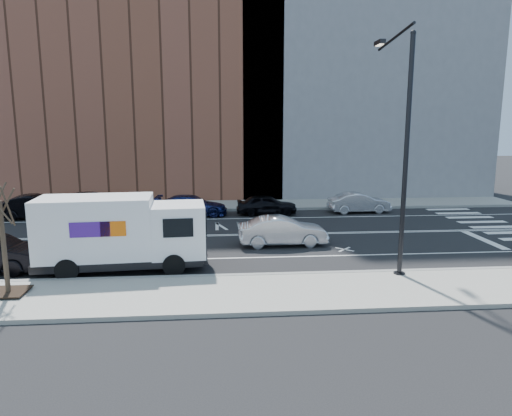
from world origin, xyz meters
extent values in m
plane|color=black|center=(0.00, 0.00, 0.00)|extent=(120.00, 120.00, 0.00)
cube|color=gray|center=(0.00, -8.80, 0.07)|extent=(44.00, 3.60, 0.15)
cube|color=gray|center=(0.00, 8.80, 0.07)|extent=(44.00, 3.60, 0.15)
cube|color=gray|center=(0.00, -7.00, 0.08)|extent=(44.00, 0.25, 0.17)
cube|color=gray|center=(0.00, 7.00, 0.08)|extent=(44.00, 0.25, 0.17)
cube|color=brown|center=(-8.00, 15.60, 11.00)|extent=(26.00, 10.00, 22.00)
cube|color=slate|center=(12.00, 15.60, 13.00)|extent=(20.00, 10.00, 26.00)
cylinder|color=black|center=(7.00, -7.40, 4.50)|extent=(0.18, 0.18, 9.00)
cylinder|color=black|center=(7.00, -7.40, 0.10)|extent=(0.44, 0.44, 0.20)
sphere|color=black|center=(7.00, -7.40, 8.95)|extent=(0.20, 0.20, 0.20)
cylinder|color=black|center=(7.00, -5.70, 9.10)|extent=(0.11, 3.49, 0.48)
cube|color=black|center=(7.00, -4.00, 9.20)|extent=(0.25, 0.80, 0.18)
cube|color=#FFF2CC|center=(7.00, -4.00, 9.10)|extent=(0.18, 0.55, 0.03)
cube|color=black|center=(-7.00, -8.40, 0.23)|extent=(1.20, 1.20, 0.04)
cylinder|color=#382B1E|center=(-7.00, -8.40, 1.75)|extent=(0.16, 0.16, 3.20)
cylinder|color=#382B1E|center=(-6.75, -8.40, 3.15)|extent=(0.06, 0.80, 1.44)
cylinder|color=#382B1E|center=(-6.92, -8.16, 3.15)|extent=(0.81, 0.31, 1.19)
cube|color=black|center=(-3.79, -5.60, 0.47)|extent=(6.57, 2.64, 0.31)
cube|color=white|center=(-1.51, -5.43, 1.61)|extent=(2.23, 2.38, 2.08)
cube|color=black|center=(-0.46, -5.36, 1.92)|extent=(0.20, 1.92, 0.99)
cube|color=black|center=(-1.43, -6.56, 1.92)|extent=(1.14, 0.12, 0.73)
cube|color=black|center=(-1.60, -4.31, 1.92)|extent=(1.14, 0.12, 0.73)
cube|color=black|center=(-0.50, -5.36, 0.57)|extent=(0.31, 2.08, 0.36)
cube|color=white|center=(-4.72, -5.67, 1.82)|extent=(4.51, 2.59, 2.39)
cube|color=#47198C|center=(-4.64, -6.83, 1.97)|extent=(1.45, 0.13, 0.57)
cube|color=orange|center=(-3.81, -6.77, 1.97)|extent=(0.93, 0.09, 0.57)
cube|color=#47198C|center=(-4.81, -4.51, 1.97)|extent=(1.45, 0.13, 0.57)
cube|color=orange|center=(-3.98, -4.45, 1.97)|extent=(0.93, 0.09, 0.57)
cylinder|color=black|center=(-1.64, -6.48, 0.44)|extent=(0.89, 0.35, 0.87)
cylinder|color=black|center=(-1.80, -4.41, 0.44)|extent=(0.89, 0.35, 0.87)
cylinder|color=black|center=(-5.58, -6.77, 0.44)|extent=(0.89, 0.35, 0.87)
cylinder|color=black|center=(-5.73, -4.70, 0.44)|extent=(0.89, 0.35, 0.87)
imported|color=black|center=(-11.20, 5.46, 0.74)|extent=(4.68, 2.14, 1.49)
imported|color=#52555A|center=(-8.00, 6.10, 0.77)|extent=(5.75, 3.06, 1.54)
imported|color=navy|center=(-1.62, 5.54, 0.66)|extent=(4.63, 2.06, 1.32)
imported|color=black|center=(3.24, 5.49, 0.67)|extent=(3.96, 1.65, 1.34)
imported|color=silver|center=(9.47, 5.70, 0.67)|extent=(4.12, 1.60, 1.34)
imported|color=silver|center=(3.20, -2.25, 0.70)|extent=(4.30, 1.58, 1.41)
camera|label=1|loc=(0.14, -23.66, 5.76)|focal=32.00mm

